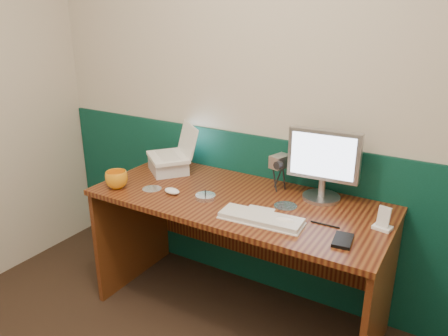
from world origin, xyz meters
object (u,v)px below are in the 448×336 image
Objects in this scene: camcorder at (279,173)px; laptop at (167,141)px; keyboard at (261,219)px; desk at (238,259)px; mug at (117,180)px; monitor at (324,166)px.

laptop is at bearing -156.86° from camcorder.
keyboard is at bearing 17.08° from laptop.
laptop is at bearing 166.93° from desk.
monitor is at bearing 23.19° from mug.
monitor is 0.93× the size of keyboard.
keyboard is (0.80, -0.31, -0.19)m from laptop.
monitor is 1.15m from mug.
laptop reaches higher than mug.
laptop is 0.96m from monitor.
monitor reaches higher than laptop.
camcorder reaches higher than desk.
keyboard is 0.89m from mug.
mug reaches higher than desk.
monitor reaches higher than camcorder.
desk is 12.76× the size of mug.
mug is (-1.05, -0.45, -0.14)m from monitor.
keyboard is 1.96× the size of camcorder.
desk is 4.01× the size of keyboard.
keyboard is at bearing -115.79° from monitor.
laptop reaches higher than keyboard.
camcorder is at bearing 98.41° from keyboard.
camcorder is at bearing 29.39° from mug.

